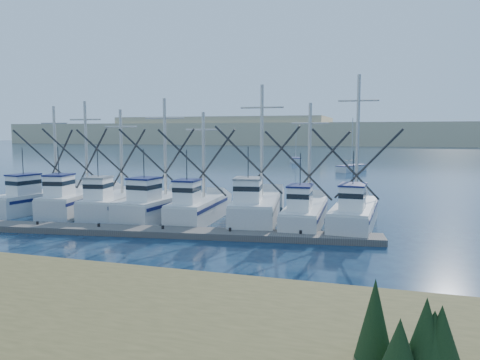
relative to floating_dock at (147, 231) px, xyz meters
name	(u,v)px	position (x,y,z in m)	size (l,w,h in m)	color
ground	(233,275)	(7.32, -6.02, -0.18)	(500.00, 500.00, 0.00)	#0C1D37
floating_dock	(147,231)	(0.00, 0.00, 0.00)	(27.12, 1.81, 0.36)	#5A5650
dune_ridge	(372,134)	(7.32, 203.98, 4.82)	(360.00, 60.00, 10.00)	tan
trawler_fleet	(183,206)	(0.20, 4.81, 0.77)	(26.28, 8.67, 9.64)	silver
sailboat_near	(351,168)	(8.52, 48.43, 0.31)	(4.27, 6.62, 8.10)	silver
sailboat_far	(295,160)	(-3.36, 66.22, 0.32)	(3.16, 5.56, 8.10)	silver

